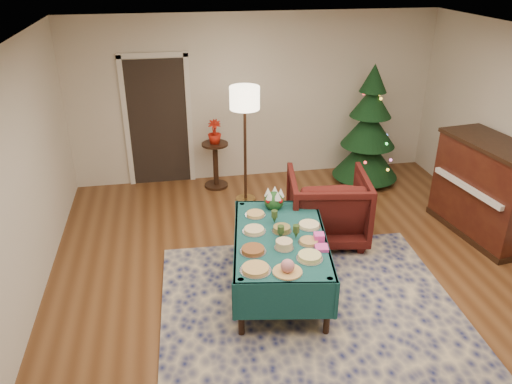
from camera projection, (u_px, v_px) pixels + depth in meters
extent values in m
plane|color=#593319|center=(313.00, 296.00, 5.63)|extent=(7.00, 7.00, 0.00)
plane|color=white|center=(327.00, 52.00, 4.46)|extent=(7.00, 7.00, 0.00)
plane|color=beige|center=(256.00, 98.00, 8.15)|extent=(6.00, 0.00, 6.00)
plane|color=beige|center=(3.00, 214.00, 4.55)|extent=(0.00, 7.00, 7.00)
cube|color=black|center=(158.00, 123.00, 8.01)|extent=(0.92, 0.02, 2.04)
cube|color=silver|center=(126.00, 124.00, 7.91)|extent=(0.08, 0.04, 2.14)
cube|color=silver|center=(189.00, 120.00, 8.07)|extent=(0.08, 0.04, 2.14)
cube|color=silver|center=(152.00, 55.00, 7.53)|extent=(1.08, 0.04, 0.08)
cube|color=#141B4B|center=(327.00, 355.00, 4.79)|extent=(3.39, 4.35, 0.02)
cylinder|color=black|center=(241.00, 308.00, 4.91)|extent=(0.06, 0.06, 0.68)
cylinder|color=black|center=(242.00, 228.00, 6.34)|extent=(0.06, 0.06, 0.68)
cylinder|color=black|center=(328.00, 307.00, 4.92)|extent=(0.06, 0.06, 0.68)
cylinder|color=black|center=(309.00, 227.00, 6.35)|extent=(0.06, 0.06, 0.68)
cube|color=#144744|center=(280.00, 238.00, 5.49)|extent=(1.28, 1.87, 0.04)
cube|color=#144744|center=(276.00, 216.00, 6.35)|extent=(1.02, 0.20, 0.43)
cube|color=#144744|center=(285.00, 301.00, 4.80)|extent=(1.02, 0.20, 0.43)
cube|color=#144744|center=(324.00, 252.00, 5.58)|extent=(0.32, 1.74, 0.43)
cube|color=#144744|center=(236.00, 253.00, 5.57)|extent=(0.32, 1.74, 0.43)
cylinder|color=silver|center=(256.00, 270.00, 4.89)|extent=(0.31, 0.31, 0.01)
cylinder|color=tan|center=(256.00, 268.00, 4.88)|extent=(0.27, 0.27, 0.03)
cylinder|color=silver|center=(287.00, 272.00, 4.86)|extent=(0.30, 0.30, 0.01)
sphere|color=#CC727A|center=(288.00, 266.00, 4.83)|extent=(0.14, 0.14, 0.14)
cylinder|color=silver|center=(310.00, 259.00, 5.07)|extent=(0.28, 0.28, 0.01)
cylinder|color=#D8D172|center=(310.00, 256.00, 5.06)|extent=(0.23, 0.23, 0.05)
cylinder|color=silver|center=(253.00, 251.00, 5.20)|extent=(0.28, 0.28, 0.01)
cylinder|color=brown|center=(253.00, 249.00, 5.19)|extent=(0.24, 0.24, 0.04)
cylinder|color=silver|center=(284.00, 248.00, 5.26)|extent=(0.21, 0.21, 0.01)
cylinder|color=tan|center=(284.00, 244.00, 5.24)|extent=(0.18, 0.18, 0.08)
cylinder|color=silver|center=(309.00, 243.00, 5.36)|extent=(0.23, 0.23, 0.01)
cylinder|color=#B2844C|center=(309.00, 241.00, 5.35)|extent=(0.20, 0.20, 0.03)
cylinder|color=silver|center=(254.00, 232.00, 5.56)|extent=(0.26, 0.26, 0.01)
cylinder|color=#D8BF7F|center=(254.00, 230.00, 5.55)|extent=(0.22, 0.22, 0.04)
cylinder|color=silver|center=(282.00, 231.00, 5.57)|extent=(0.22, 0.22, 0.01)
cylinder|color=maroon|center=(282.00, 229.00, 5.56)|extent=(0.19, 0.19, 0.05)
cylinder|color=silver|center=(309.00, 226.00, 5.68)|extent=(0.27, 0.27, 0.01)
cylinder|color=#F2EACC|center=(309.00, 225.00, 5.67)|extent=(0.23, 0.23, 0.03)
cylinder|color=silver|center=(255.00, 215.00, 5.91)|extent=(0.24, 0.24, 0.01)
cylinder|color=tan|center=(255.00, 214.00, 5.91)|extent=(0.21, 0.21, 0.03)
cone|color=#2D471E|center=(274.00, 220.00, 5.74)|extent=(0.06, 0.06, 0.08)
cylinder|color=#2D471E|center=(275.00, 214.00, 5.70)|extent=(0.07, 0.07, 0.08)
cone|color=#2D471E|center=(296.00, 235.00, 5.43)|extent=(0.06, 0.06, 0.08)
cylinder|color=#2D471E|center=(296.00, 229.00, 5.40)|extent=(0.07, 0.07, 0.08)
cone|color=#2D471E|center=(281.00, 235.00, 5.42)|extent=(0.06, 0.06, 0.08)
cylinder|color=#2D471E|center=(281.00, 229.00, 5.39)|extent=(0.07, 0.07, 0.08)
cube|color=#E740A7|center=(321.00, 248.00, 5.24)|extent=(0.16, 0.16, 0.04)
cube|color=#EA41AD|center=(319.00, 237.00, 5.37)|extent=(0.13, 0.13, 0.09)
sphere|color=#1E4C1E|center=(274.00, 201.00, 6.06)|extent=(0.24, 0.24, 0.24)
cone|color=white|center=(281.00, 192.00, 6.03)|extent=(0.09, 0.09, 0.11)
cone|color=white|center=(275.00, 190.00, 6.08)|extent=(0.09, 0.09, 0.11)
cone|color=white|center=(268.00, 192.00, 6.04)|extent=(0.09, 0.09, 0.11)
cone|color=white|center=(270.00, 195.00, 5.96)|extent=(0.09, 0.09, 0.11)
cone|color=white|center=(278.00, 196.00, 5.95)|extent=(0.09, 0.09, 0.11)
sphere|color=#B20C0F|center=(280.00, 196.00, 6.11)|extent=(0.06, 0.06, 0.06)
sphere|color=#B20C0F|center=(268.00, 196.00, 6.11)|extent=(0.06, 0.06, 0.06)
sphere|color=#B20C0F|center=(268.00, 201.00, 5.98)|extent=(0.06, 0.06, 0.06)
sphere|color=#B20C0F|center=(280.00, 201.00, 5.98)|extent=(0.06, 0.06, 0.06)
imported|color=#40100D|center=(327.00, 203.00, 6.57)|extent=(1.15, 1.09, 1.03)
cylinder|color=#A57F3F|center=(246.00, 199.00, 7.81)|extent=(0.30, 0.30, 0.03)
cylinder|color=black|center=(245.00, 151.00, 7.47)|extent=(0.04, 0.04, 1.63)
cylinder|color=#FFEABF|center=(245.00, 98.00, 7.11)|extent=(0.43, 0.43, 0.33)
cylinder|color=black|center=(216.00, 185.00, 8.26)|extent=(0.38, 0.38, 0.04)
cylinder|color=black|center=(216.00, 166.00, 8.11)|extent=(0.08, 0.08, 0.70)
cylinder|color=black|center=(215.00, 144.00, 7.95)|extent=(0.42, 0.42, 0.03)
imported|color=#AC1A0C|center=(215.00, 137.00, 7.89)|extent=(0.21, 0.38, 0.21)
cylinder|color=black|center=(364.00, 176.00, 8.46)|extent=(0.12, 0.12, 0.16)
cone|color=black|center=(366.00, 156.00, 8.30)|extent=(1.42, 1.42, 0.69)
cone|color=black|center=(369.00, 128.00, 8.09)|extent=(1.16, 1.16, 0.59)
cone|color=black|center=(372.00, 101.00, 7.89)|extent=(0.87, 0.87, 0.49)
cone|color=black|center=(374.00, 78.00, 7.73)|extent=(0.57, 0.57, 0.44)
cube|color=black|center=(479.00, 230.00, 6.89)|extent=(0.84, 1.57, 0.08)
cube|color=black|center=(488.00, 190.00, 6.62)|extent=(0.81, 1.54, 1.22)
cube|color=black|center=(498.00, 145.00, 6.35)|extent=(0.86, 1.59, 0.05)
cube|color=white|center=(469.00, 187.00, 6.50)|extent=(0.28, 1.27, 0.06)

